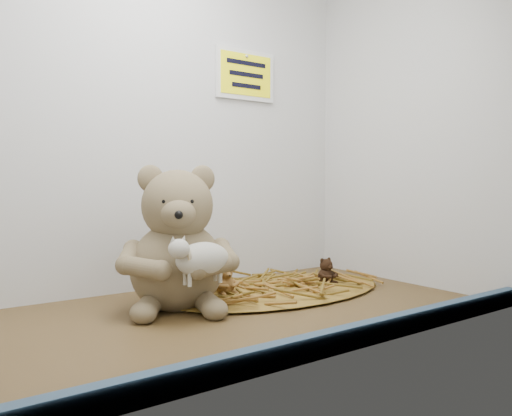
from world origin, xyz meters
TOP-DOWN VIEW (x-y plane):
  - alcove_shell at (0.00, 9.00)cm, footprint 120.40×60.20cm
  - front_rail at (0.00, -28.80)cm, footprint 119.28×2.20cm
  - straw_bed at (25.91, 9.57)cm, footprint 57.33×33.29cm
  - main_teddy at (-0.20, 9.83)cm, footprint 32.32×32.97cm
  - toy_lamb at (-0.20, -0.81)cm, footprint 14.32×8.74cm
  - mini_teddy_tan at (12.66, 11.96)cm, footprint 5.81×6.09cm
  - mini_teddy_brown at (39.16, 7.18)cm, footprint 5.26×5.54cm
  - wall_sign at (30.00, 29.40)cm, footprint 16.00×1.20cm

SIDE VIEW (x-z plane):
  - straw_bed at x=25.91cm, z-range 0.00..1.11cm
  - front_rail at x=0.00cm, z-range 0.00..3.60cm
  - mini_teddy_brown at x=39.16cm, z-range 1.11..7.58cm
  - mini_teddy_tan at x=12.66cm, z-range 1.11..7.85cm
  - toy_lamb at x=-0.20cm, z-range 6.85..16.10cm
  - main_teddy at x=-0.20cm, z-range 0.00..29.70cm
  - alcove_shell at x=0.00cm, z-range -0.20..90.20cm
  - wall_sign at x=30.00cm, z-range 49.50..60.50cm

